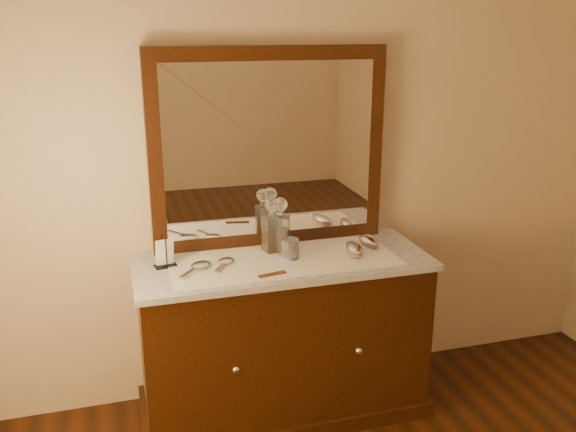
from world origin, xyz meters
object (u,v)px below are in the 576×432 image
object	(u,v)px
brush_far	(368,242)
decanter_right	(281,230)
decanter_left	(272,231)
hand_mirror_outer	(199,266)
brush_near	(354,249)
pin_dish	(287,257)
napkin_rack	(165,254)
dresser_cabinet	(283,339)
mirror_frame	(269,149)
comb	(272,274)
hand_mirror_inner	(225,262)

from	to	relation	value
brush_far	decanter_right	bearing A→B (deg)	172.68
decanter_right	brush_far	distance (m)	0.47
decanter_left	hand_mirror_outer	bearing A→B (deg)	-161.65
decanter_left	brush_near	bearing A→B (deg)	-21.96
pin_dish	napkin_rack	world-z (taller)	napkin_rack
pin_dish	napkin_rack	distance (m)	0.59
dresser_cabinet	pin_dish	distance (m)	0.45
mirror_frame	comb	world-z (taller)	mirror_frame
pin_dish	decanter_right	distance (m)	0.15
decanter_right	napkin_rack	bearing A→B (deg)	-175.50
napkin_rack	decanter_left	bearing A→B (deg)	5.59
hand_mirror_inner	decanter_right	bearing A→B (deg)	17.83
decanter_right	brush_far	bearing A→B (deg)	-7.32
brush_near	napkin_rack	bearing A→B (deg)	173.72
pin_dish	brush_far	world-z (taller)	brush_far
pin_dish	hand_mirror_inner	world-z (taller)	hand_mirror_inner
brush_near	comb	bearing A→B (deg)	-161.96
comb	decanter_left	xyz separation A→B (m)	(0.08, 0.30, 0.10)
napkin_rack	brush_near	xyz separation A→B (m)	(0.92, -0.10, -0.03)
brush_far	dresser_cabinet	bearing A→B (deg)	-174.42
decanter_right	hand_mirror_outer	distance (m)	0.46
mirror_frame	napkin_rack	xyz separation A→B (m)	(-0.56, -0.19, -0.44)
dresser_cabinet	brush_far	size ratio (longest dim) A/B	8.99
mirror_frame	hand_mirror_outer	bearing A→B (deg)	-147.47
decanter_right	hand_mirror_inner	distance (m)	0.33
brush_far	hand_mirror_outer	distance (m)	0.89
brush_far	hand_mirror_inner	size ratio (longest dim) A/B	0.84
mirror_frame	pin_dish	size ratio (longest dim) A/B	13.97
decanter_left	brush_far	bearing A→B (deg)	-7.50
brush_far	hand_mirror_inner	bearing A→B (deg)	-177.04
brush_far	hand_mirror_inner	world-z (taller)	brush_far
dresser_cabinet	pin_dish	size ratio (longest dim) A/B	16.30
brush_far	mirror_frame	bearing A→B (deg)	157.24
hand_mirror_inner	brush_far	bearing A→B (deg)	2.96
dresser_cabinet	brush_far	distance (m)	0.66
pin_dish	brush_near	distance (m)	0.34
comb	hand_mirror_inner	size ratio (longest dim) A/B	0.72
dresser_cabinet	brush_near	bearing A→B (deg)	-6.69
dresser_cabinet	decanter_right	xyz separation A→B (m)	(0.02, 0.10, 0.55)
dresser_cabinet	hand_mirror_inner	bearing A→B (deg)	178.55
napkin_rack	hand_mirror_outer	xyz separation A→B (m)	(0.15, -0.08, -0.05)
comb	decanter_left	distance (m)	0.33
decanter_left	pin_dish	bearing A→B (deg)	-70.92
brush_near	hand_mirror_outer	world-z (taller)	brush_near
dresser_cabinet	decanter_left	bearing A→B (deg)	101.24
hand_mirror_outer	napkin_rack	bearing A→B (deg)	152.50
napkin_rack	brush_near	bearing A→B (deg)	-6.28
pin_dish	decanter_right	size ratio (longest dim) A/B	0.31
mirror_frame	pin_dish	world-z (taller)	mirror_frame
hand_mirror_outer	hand_mirror_inner	xyz separation A→B (m)	(0.13, 0.02, -0.00)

